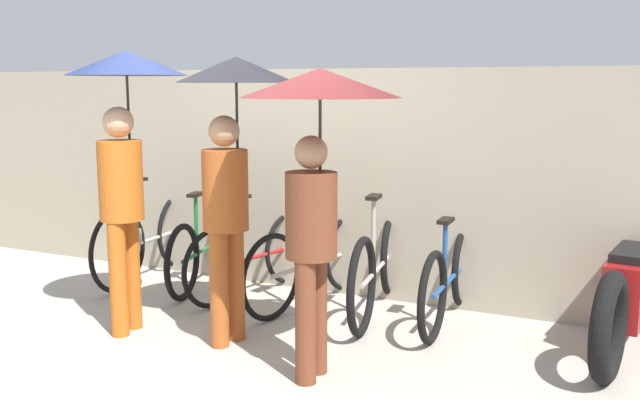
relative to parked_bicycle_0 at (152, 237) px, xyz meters
The scene contains 12 objects.
ground_plane 2.13m from the parked_bicycle_0, 46.11° to the right, with size 30.00×30.00×0.00m, color #9E998E.
back_wall 1.61m from the parked_bicycle_0, 14.32° to the left, with size 12.18×0.12×1.96m.
parked_bicycle_0 is the anchor object (origin of this frame).
parked_bicycle_1 0.58m from the parked_bicycle_0, ahead, with size 0.53×1.62×1.05m.
parked_bicycle_2 1.16m from the parked_bicycle_0, ahead, with size 0.54×1.60×0.98m.
parked_bicycle_3 1.74m from the parked_bicycle_0, ahead, with size 0.52×1.72×1.03m.
parked_bicycle_4 2.32m from the parked_bicycle_0, ahead, with size 0.46×1.82×1.00m.
parked_bicycle_5 2.90m from the parked_bicycle_0, ahead, with size 0.44×1.65×1.10m.
pedestrian_leading 1.85m from the parked_bicycle_0, 57.31° to the right, with size 0.88×0.88×2.08m.
pedestrian_center 2.23m from the parked_bicycle_0, 33.74° to the right, with size 0.84×0.84×2.02m.
pedestrian_trailing 2.98m from the parked_bicycle_0, 29.44° to the right, with size 1.00×1.00×1.93m.
motorcycle 4.18m from the parked_bicycle_0, ahead, with size 0.58×2.11×0.92m.
Camera 1 is at (2.84, -3.77, 1.83)m, focal length 40.00 mm.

